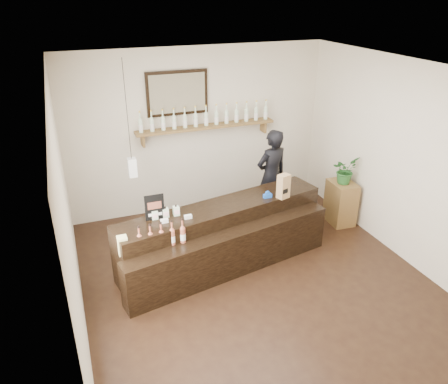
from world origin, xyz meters
TOP-DOWN VIEW (x-y plane):
  - ground at (0.00, 0.00)m, footprint 5.00×5.00m
  - room_shell at (0.00, 0.00)m, footprint 5.00×5.00m
  - back_wall_decor at (-0.14, 2.37)m, footprint 2.66×0.96m
  - counter at (-0.25, 0.59)m, footprint 3.16×1.41m
  - promo_sign at (-1.20, 0.64)m, footprint 0.25×0.02m
  - paper_bag at (0.67, 0.62)m, footprint 0.19×0.17m
  - tape_dispenser at (0.46, 0.70)m, footprint 0.13×0.05m
  - side_cabinet at (2.00, 1.02)m, footprint 0.39×0.52m
  - potted_plant at (2.00, 1.02)m, footprint 0.51×0.48m
  - shopkeeper at (0.95, 1.55)m, footprint 0.73×0.55m

SIDE VIEW (x-z plane):
  - ground at x=0.00m, z-range 0.00..0.00m
  - side_cabinet at x=2.00m, z-range 0.00..0.73m
  - counter at x=-0.25m, z-range -0.10..0.92m
  - shopkeeper at x=0.95m, z-range 0.00..1.80m
  - tape_dispenser at x=0.46m, z-range 0.86..0.96m
  - potted_plant at x=2.00m, z-range 0.73..1.17m
  - promo_sign at x=-1.20m, z-range 0.87..1.22m
  - paper_bag at x=0.67m, z-range 0.87..1.23m
  - room_shell at x=0.00m, z-range -0.80..4.20m
  - back_wall_decor at x=-0.14m, z-range 0.91..2.60m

